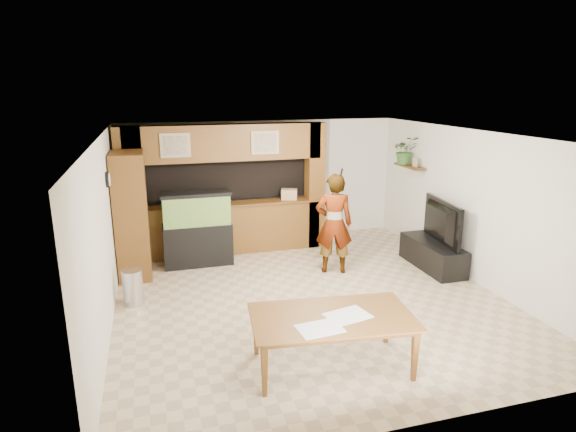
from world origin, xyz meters
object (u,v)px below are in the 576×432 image
object	(u,v)px
aquarium	(197,230)
person	(334,224)
pantry_cabinet	(131,216)
dining_table	(332,343)
television	(435,222)

from	to	relation	value
aquarium	person	world-z (taller)	person
pantry_cabinet	person	world-z (taller)	pantry_cabinet
pantry_cabinet	dining_table	bearing A→B (deg)	-58.39
pantry_cabinet	television	xyz separation A→B (m)	(5.35, -1.15, -0.21)
aquarium	person	bearing A→B (deg)	-24.42
aquarium	television	distance (m)	4.43
pantry_cabinet	aquarium	bearing A→B (deg)	11.24
television	person	distance (m)	1.90
pantry_cabinet	dining_table	size ratio (longest dim) A/B	1.15
television	person	size ratio (longest dim) A/B	0.75
dining_table	person	bearing A→B (deg)	75.03
pantry_cabinet	aquarium	xyz separation A→B (m)	(1.14, 0.23, -0.42)
television	dining_table	size ratio (longest dim) A/B	0.71
pantry_cabinet	person	size ratio (longest dim) A/B	1.21
dining_table	aquarium	bearing A→B (deg)	112.79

